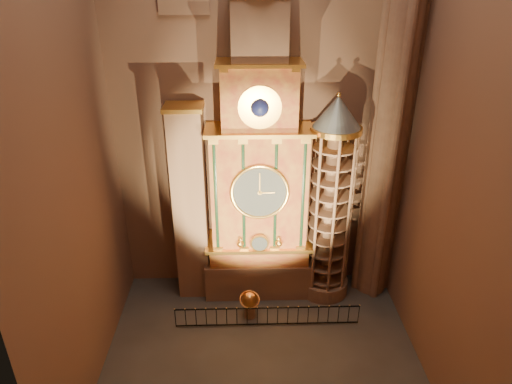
{
  "coord_description": "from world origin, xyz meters",
  "views": [
    {
      "loc": [
        -0.67,
        -15.12,
        15.61
      ],
      "look_at": [
        -0.2,
        3.0,
        6.79
      ],
      "focal_mm": 32.0,
      "sensor_mm": 36.0,
      "label": 1
    }
  ],
  "objects_px": {
    "portrait_tower": "(190,205)",
    "stair_turret": "(330,204)",
    "celestial_globe": "(250,302)",
    "astronomical_clock": "(259,176)",
    "iron_railing": "(268,316)"
  },
  "relations": [
    {
      "from": "portrait_tower",
      "to": "stair_turret",
      "type": "xyz_separation_m",
      "value": [
        6.9,
        -0.28,
        0.12
      ]
    },
    {
      "from": "stair_turret",
      "to": "celestial_globe",
      "type": "bearing_deg",
      "value": -153.83
    },
    {
      "from": "astronomical_clock",
      "to": "celestial_globe",
      "type": "distance_m",
      "value": 6.24
    },
    {
      "from": "astronomical_clock",
      "to": "portrait_tower",
      "type": "relative_size",
      "value": 1.64
    },
    {
      "from": "portrait_tower",
      "to": "stair_turret",
      "type": "distance_m",
      "value": 6.91
    },
    {
      "from": "astronomical_clock",
      "to": "iron_railing",
      "type": "xyz_separation_m",
      "value": [
        0.33,
        -2.93,
        -6.11
      ]
    },
    {
      "from": "astronomical_clock",
      "to": "portrait_tower",
      "type": "bearing_deg",
      "value": 179.71
    },
    {
      "from": "astronomical_clock",
      "to": "stair_turret",
      "type": "relative_size",
      "value": 1.55
    },
    {
      "from": "iron_railing",
      "to": "astronomical_clock",
      "type": "bearing_deg",
      "value": 96.52
    },
    {
      "from": "stair_turret",
      "to": "iron_railing",
      "type": "relative_size",
      "value": 1.22
    },
    {
      "from": "stair_turret",
      "to": "iron_railing",
      "type": "distance_m",
      "value": 6.26
    },
    {
      "from": "astronomical_clock",
      "to": "portrait_tower",
      "type": "xyz_separation_m",
      "value": [
        -3.4,
        0.02,
        -1.53
      ]
    },
    {
      "from": "stair_turret",
      "to": "celestial_globe",
      "type": "distance_m",
      "value": 6.27
    },
    {
      "from": "astronomical_clock",
      "to": "iron_railing",
      "type": "distance_m",
      "value": 6.78
    },
    {
      "from": "astronomical_clock",
      "to": "portrait_tower",
      "type": "height_order",
      "value": "astronomical_clock"
    }
  ]
}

